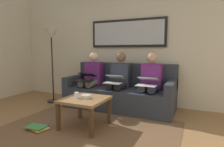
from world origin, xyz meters
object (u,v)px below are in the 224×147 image
at_px(framed_mirror, 127,33).
at_px(laptop_silver, 114,79).
at_px(coffee_table, 85,102).
at_px(standing_lamp, 51,42).
at_px(person_middle, 119,79).
at_px(laptop_black, 86,77).
at_px(cup, 77,95).
at_px(magazine_stack, 38,127).
at_px(couch, 120,92).
at_px(laptop_white, 147,82).
at_px(bowl, 86,96).
at_px(person_left, 150,81).
at_px(person_right, 92,77).

xyz_separation_m(framed_mirror, laptop_silver, (0.00, 0.70, -0.93)).
distance_m(coffee_table, standing_lamp, 2.00).
distance_m(person_middle, laptop_black, 0.68).
relative_size(cup, person_middle, 0.08).
xyz_separation_m(framed_mirror, magazine_stack, (0.69, 1.97, -1.52)).
xyz_separation_m(framed_mirror, coffee_table, (0.09, 1.61, -1.16)).
bearing_deg(couch, coffee_table, 85.67).
bearing_deg(coffee_table, framed_mirror, -93.29).
bearing_deg(cup, laptop_white, -131.50).
bearing_deg(standing_lamp, laptop_black, 177.73).
bearing_deg(person_middle, magazine_stack, 65.53).
distance_m(bowl, standing_lamp, 1.96).
height_order(coffee_table, person_middle, person_middle).
distance_m(bowl, person_left, 1.35).
xyz_separation_m(framed_mirror, person_middle, (0.00, 0.46, -0.94)).
relative_size(person_right, standing_lamp, 0.69).
bearing_deg(couch, bowl, 86.37).
relative_size(laptop_white, laptop_black, 0.95).
relative_size(bowl, person_right, 0.13).
distance_m(couch, standing_lamp, 1.90).
distance_m(coffee_table, person_middle, 1.17).
height_order(laptop_white, laptop_silver, laptop_silver).
bearing_deg(laptop_white, couch, -26.09).
bearing_deg(magazine_stack, laptop_black, -92.25).
relative_size(coffee_table, standing_lamp, 0.38).
distance_m(coffee_table, laptop_black, 1.09).
bearing_deg(person_middle, framed_mirror, -90.00).
distance_m(person_middle, magazine_stack, 1.76).
height_order(person_middle, person_right, same).
relative_size(magazine_stack, standing_lamp, 0.21).
xyz_separation_m(person_middle, laptop_black, (0.64, 0.23, 0.02)).
xyz_separation_m(person_middle, laptop_silver, (0.00, 0.24, 0.01)).
bearing_deg(laptop_silver, person_left, -159.33).
height_order(framed_mirror, person_middle, framed_mirror).
distance_m(couch, person_right, 0.71).
bearing_deg(laptop_white, standing_lamp, -1.20).
height_order(framed_mirror, coffee_table, framed_mirror).
relative_size(cup, person_right, 0.08).
xyz_separation_m(bowl, magazine_stack, (0.61, 0.38, -0.45)).
xyz_separation_m(laptop_white, magazine_stack, (1.33, 1.27, -0.59)).
height_order(framed_mirror, laptop_black, framed_mirror).
xyz_separation_m(framed_mirror, person_right, (0.64, 0.46, -0.94)).
bearing_deg(person_middle, coffee_table, 85.41).
xyz_separation_m(bowl, laptop_black, (0.56, -0.90, 0.14)).
xyz_separation_m(laptop_white, person_middle, (0.64, -0.24, -0.02)).
relative_size(person_middle, person_right, 1.00).
bearing_deg(magazine_stack, bowl, -148.28).
height_order(coffee_table, laptop_silver, laptop_silver).
xyz_separation_m(person_left, magazine_stack, (1.33, 1.52, -0.58)).
xyz_separation_m(cup, laptop_silver, (-0.20, -0.96, 0.12)).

